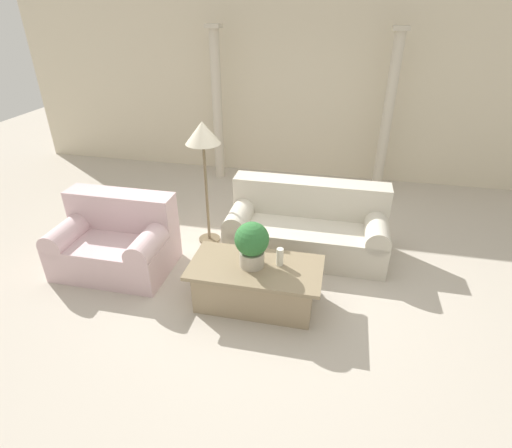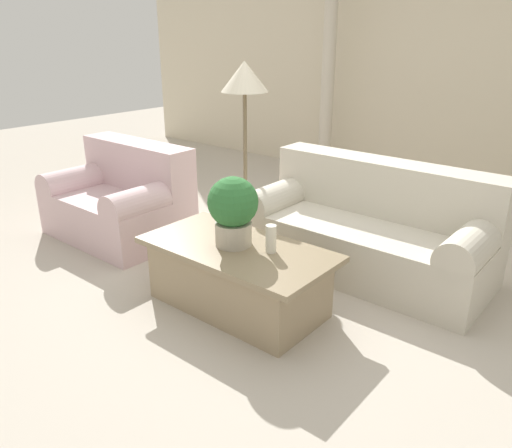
{
  "view_description": "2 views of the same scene",
  "coord_description": "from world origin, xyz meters",
  "px_view_note": "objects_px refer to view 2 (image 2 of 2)",
  "views": [
    {
      "loc": [
        0.73,
        -3.64,
        2.77
      ],
      "look_at": [
        -0.07,
        0.06,
        0.65
      ],
      "focal_mm": 28.0,
      "sensor_mm": 36.0,
      "label": 1
    },
    {
      "loc": [
        2.1,
        -2.74,
        1.82
      ],
      "look_at": [
        0.07,
        -0.29,
        0.58
      ],
      "focal_mm": 35.0,
      "sensor_mm": 36.0,
      "label": 2
    }
  ],
  "objects_px": {
    "coffee_table": "(238,276)",
    "potted_plant": "(233,208)",
    "sofa_long": "(369,229)",
    "floor_lamp": "(245,88)",
    "loveseat": "(122,199)"
  },
  "relations": [
    {
      "from": "coffee_table",
      "to": "potted_plant",
      "type": "bearing_deg",
      "value": 167.81
    },
    {
      "from": "sofa_long",
      "to": "coffee_table",
      "type": "xyz_separation_m",
      "value": [
        -0.4,
        -1.13,
        -0.1
      ]
    },
    {
      "from": "sofa_long",
      "to": "floor_lamp",
      "type": "distance_m",
      "value": 1.62
    },
    {
      "from": "floor_lamp",
      "to": "coffee_table",
      "type": "bearing_deg",
      "value": -51.54
    },
    {
      "from": "coffee_table",
      "to": "floor_lamp",
      "type": "relative_size",
      "value": 0.84
    },
    {
      "from": "sofa_long",
      "to": "potted_plant",
      "type": "bearing_deg",
      "value": -111.39
    },
    {
      "from": "coffee_table",
      "to": "loveseat",
      "type": "bearing_deg",
      "value": 169.55
    },
    {
      "from": "sofa_long",
      "to": "loveseat",
      "type": "relative_size",
      "value": 1.49
    },
    {
      "from": "loveseat",
      "to": "potted_plant",
      "type": "relative_size",
      "value": 2.7
    },
    {
      "from": "potted_plant",
      "to": "floor_lamp",
      "type": "bearing_deg",
      "value": 127.4
    },
    {
      "from": "sofa_long",
      "to": "potted_plant",
      "type": "height_order",
      "value": "potted_plant"
    },
    {
      "from": "sofa_long",
      "to": "coffee_table",
      "type": "height_order",
      "value": "sofa_long"
    },
    {
      "from": "loveseat",
      "to": "floor_lamp",
      "type": "bearing_deg",
      "value": 41.54
    },
    {
      "from": "loveseat",
      "to": "floor_lamp",
      "type": "relative_size",
      "value": 0.81
    },
    {
      "from": "coffee_table",
      "to": "floor_lamp",
      "type": "height_order",
      "value": "floor_lamp"
    }
  ]
}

